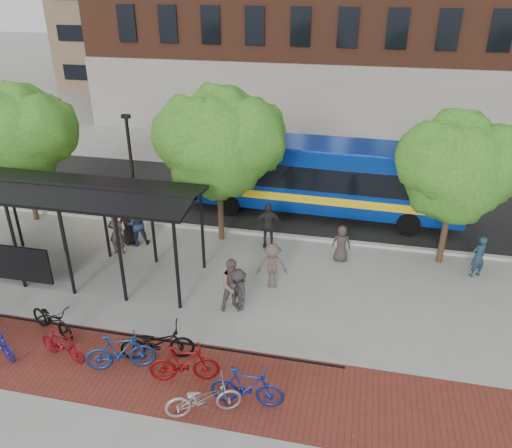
% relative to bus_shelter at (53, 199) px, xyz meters
% --- Properties ---
extents(ground, '(160.00, 160.00, 0.00)m').
position_rel_bus_shelter_xyz_m(ground, '(8.13, 0.48, -3.00)').
color(ground, '#9E9E99').
rests_on(ground, ground).
extents(asphalt_street, '(160.00, 8.00, 0.01)m').
position_rel_bus_shelter_xyz_m(asphalt_street, '(8.13, 8.48, -2.99)').
color(asphalt_street, black).
rests_on(asphalt_street, ground).
extents(curb, '(160.00, 0.25, 0.12)m').
position_rel_bus_shelter_xyz_m(curb, '(8.13, 4.48, -2.94)').
color(curb, '#B7B7B2').
rests_on(curb, ground).
extents(brick_strip, '(24.00, 3.00, 0.01)m').
position_rel_bus_shelter_xyz_m(brick_strip, '(6.13, -4.52, -3.00)').
color(brick_strip, maroon).
rests_on(brick_strip, ground).
extents(bike_rack_rail, '(12.00, 0.05, 0.95)m').
position_rel_bus_shelter_xyz_m(bike_rack_rail, '(4.83, -3.62, -3.00)').
color(bike_rack_rail, black).
rests_on(bike_rack_rail, ground).
extents(bus_shelter, '(10.60, 3.07, 3.60)m').
position_rel_bus_shelter_xyz_m(bus_shelter, '(0.00, 0.00, 0.00)').
color(bus_shelter, black).
rests_on(bus_shelter, ground).
extents(tree_a, '(4.90, 4.00, 6.18)m').
position_rel_bus_shelter_xyz_m(tree_a, '(-3.77, 3.83, 1.24)').
color(tree_a, '#382619').
rests_on(tree_a, ground).
extents(tree_b, '(5.15, 4.20, 6.47)m').
position_rel_bus_shelter_xyz_m(tree_b, '(5.23, 3.83, 1.46)').
color(tree_b, '#382619').
rests_on(tree_b, ground).
extents(tree_c, '(4.66, 3.80, 5.92)m').
position_rel_bus_shelter_xyz_m(tree_c, '(14.22, 3.83, 1.06)').
color(tree_c, '#382619').
rests_on(tree_c, ground).
extents(lamp_post_left, '(0.35, 0.20, 5.12)m').
position_rel_bus_shelter_xyz_m(lamp_post_left, '(1.13, 4.08, -0.25)').
color(lamp_post_left, black).
rests_on(lamp_post_left, ground).
extents(bus, '(12.85, 3.38, 3.45)m').
position_rel_bus_shelter_xyz_m(bus, '(8.97, 7.36, -1.02)').
color(bus, navy).
rests_on(bus, ground).
extents(bike_4, '(2.09, 1.38, 1.04)m').
position_rel_bus_shelter_xyz_m(bike_4, '(1.69, -3.51, -2.48)').
color(bike_4, black).
rests_on(bike_4, ground).
extents(bike_5, '(1.76, 0.88, 1.02)m').
position_rel_bus_shelter_xyz_m(bike_5, '(2.66, -4.50, -2.49)').
color(bike_5, maroon).
rests_on(bike_5, ground).
extents(bike_7, '(2.06, 1.21, 1.19)m').
position_rel_bus_shelter_xyz_m(bike_7, '(4.53, -4.52, -2.40)').
color(bike_7, navy).
rests_on(bike_7, ground).
extents(bike_8, '(2.29, 1.35, 1.14)m').
position_rel_bus_shelter_xyz_m(bike_8, '(5.38, -3.89, -2.43)').
color(bike_8, black).
rests_on(bike_8, ground).
extents(bike_9, '(2.03, 1.02, 1.18)m').
position_rel_bus_shelter_xyz_m(bike_9, '(6.47, -4.58, -2.41)').
color(bike_9, maroon).
rests_on(bike_9, ground).
extents(bike_10, '(2.09, 1.44, 1.04)m').
position_rel_bus_shelter_xyz_m(bike_10, '(7.35, -5.60, -2.48)').
color(bike_10, gray).
rests_on(bike_10, ground).
extents(bike_11, '(2.00, 0.66, 1.18)m').
position_rel_bus_shelter_xyz_m(bike_11, '(8.37, -5.06, -2.41)').
color(bike_11, navy).
rests_on(bike_11, ground).
extents(pedestrian_0, '(1.03, 1.00, 1.79)m').
position_rel_bus_shelter_xyz_m(pedestrian_0, '(1.46, 2.57, -2.10)').
color(pedestrian_0, black).
rests_on(pedestrian_0, ground).
extents(pedestrian_1, '(0.72, 0.52, 1.84)m').
position_rel_bus_shelter_xyz_m(pedestrian_1, '(1.38, 1.65, -2.08)').
color(pedestrian_1, '#403933').
rests_on(pedestrian_1, ground).
extents(pedestrian_2, '(1.21, 1.15, 1.98)m').
position_rel_bus_shelter_xyz_m(pedestrian_2, '(1.83, 2.53, -2.01)').
color(pedestrian_2, '#202C4C').
rests_on(pedestrian_2, ground).
extents(pedestrian_3, '(1.23, 0.85, 1.75)m').
position_rel_bus_shelter_xyz_m(pedestrian_3, '(7.97, 0.57, -2.12)').
color(pedestrian_3, brown).
rests_on(pedestrian_3, ground).
extents(pedestrian_4, '(1.21, 0.65, 1.96)m').
position_rel_bus_shelter_xyz_m(pedestrian_4, '(7.21, 3.56, -2.02)').
color(pedestrian_4, '#282828').
rests_on(pedestrian_4, ground).
extents(pedestrian_6, '(0.78, 0.55, 1.52)m').
position_rel_bus_shelter_xyz_m(pedestrian_6, '(10.27, 3.02, -2.24)').
color(pedestrian_6, '#39302E').
rests_on(pedestrian_6, ground).
extents(pedestrian_7, '(0.73, 0.66, 1.68)m').
position_rel_bus_shelter_xyz_m(pedestrian_7, '(15.33, 2.95, -2.16)').
color(pedestrian_7, '#1D3244').
rests_on(pedestrian_7, ground).
extents(pedestrian_8, '(1.18, 1.13, 1.91)m').
position_rel_bus_shelter_xyz_m(pedestrian_8, '(6.94, -1.02, -2.04)').
color(pedestrian_8, brown).
rests_on(pedestrian_8, ground).
extents(pedestrian_9, '(1.06, 1.16, 1.57)m').
position_rel_bus_shelter_xyz_m(pedestrian_9, '(7.11, -1.02, -2.22)').
color(pedestrian_9, '#2A2A2A').
rests_on(pedestrian_9, ground).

